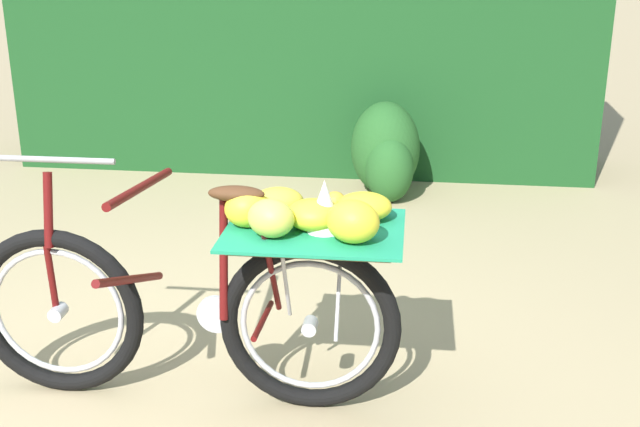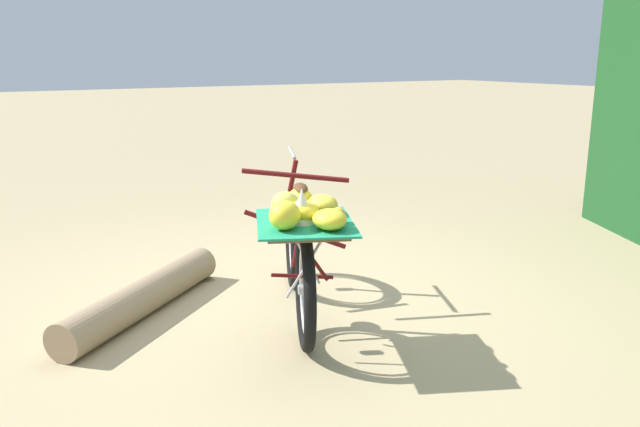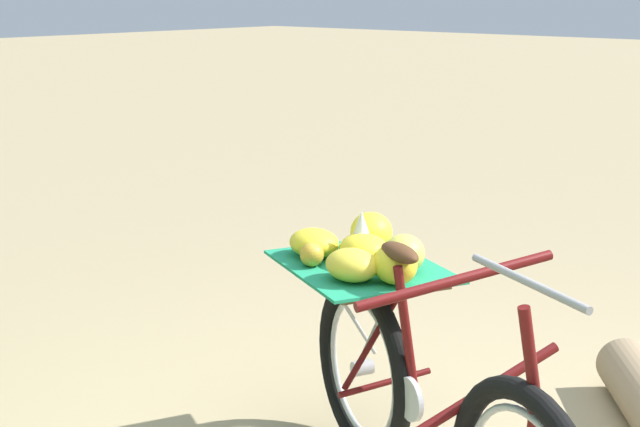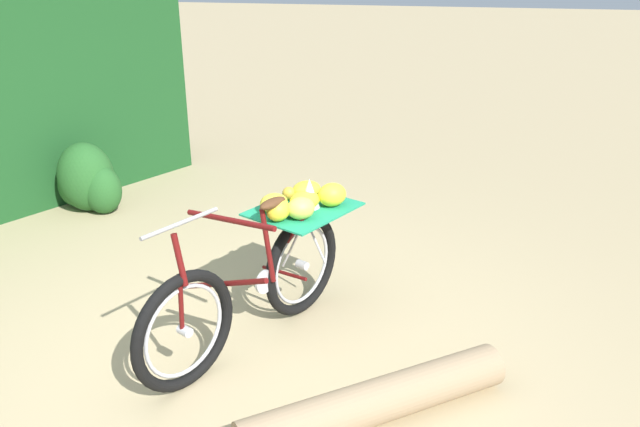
{
  "view_description": "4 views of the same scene",
  "coord_description": "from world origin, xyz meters",
  "views": [
    {
      "loc": [
        -2.96,
        0.14,
        1.86
      ],
      "look_at": [
        -0.17,
        -0.77,
        0.83
      ],
      "focal_mm": 45.52,
      "sensor_mm": 36.0,
      "label": 1
    },
    {
      "loc": [
        -1.93,
        -3.77,
        1.7
      ],
      "look_at": [
        -0.12,
        -0.77,
        0.83
      ],
      "focal_mm": 35.94,
      "sensor_mm": 36.0,
      "label": 2
    },
    {
      "loc": [
        2.44,
        1.37,
        1.82
      ],
      "look_at": [
        -0.11,
        -0.87,
        0.98
      ],
      "focal_mm": 51.73,
      "sensor_mm": 36.0,
      "label": 3
    },
    {
      "loc": [
        -1.2,
        3.03,
        2.35
      ],
      "look_at": [
        -0.34,
        -0.61,
        0.81
      ],
      "focal_mm": 35.3,
      "sensor_mm": 36.0,
      "label": 4
    }
  ],
  "objects": [
    {
      "name": "bicycle",
      "position": [
        -0.04,
        -0.39,
        0.52
      ],
      "size": [
        1.03,
        1.74,
        1.03
      ],
      "rotation": [
        0.0,
        0.0,
        1.14
      ],
      "color": "black",
      "rests_on": "ground_plane"
    }
  ]
}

